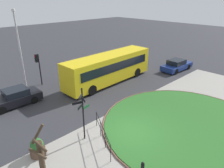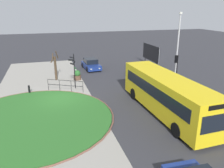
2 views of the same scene
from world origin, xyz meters
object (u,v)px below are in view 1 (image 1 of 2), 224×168
bus_yellow (109,68)px  lamppost_tall (20,47)px  car_far_lane (15,98)px  car_trailing (177,65)px  traffic_light_near (38,63)px  street_tree_bare (42,162)px  signpost_directional (83,111)px  planter_near_signpost (37,148)px

bus_yellow → lamppost_tall: 8.87m
car_far_lane → car_trailing: bearing=165.9°
traffic_light_near → street_tree_bare: street_tree_bare is taller
signpost_directional → lamppost_tall: lamppost_tall is taller
signpost_directional → lamppost_tall: size_ratio=0.48×
car_far_lane → planter_near_signpost: 7.28m
signpost_directional → street_tree_bare: 3.99m
car_far_lane → street_tree_bare: bearing=77.6°
bus_yellow → planter_near_signpost: size_ratio=9.34×
signpost_directional → lamppost_tall: 11.27m
planter_near_signpost → street_tree_bare: size_ratio=0.34×
car_trailing → traffic_light_near: bearing=155.6°
car_trailing → street_tree_bare: street_tree_bare is taller
bus_yellow → lamppost_tall: size_ratio=1.42×
lamppost_tall → street_tree_bare: 13.74m
bus_yellow → planter_near_signpost: 11.93m
signpost_directional → traffic_light_near: 10.54m
lamppost_tall → planter_near_signpost: 11.61m
car_far_lane → lamppost_tall: size_ratio=0.56×
lamppost_tall → street_tree_bare: bearing=-109.7°
car_trailing → traffic_light_near: size_ratio=1.40×
signpost_directional → car_trailing: 16.83m
traffic_light_near → signpost_directional: bearing=72.5°
car_far_lane → car_trailing: (17.81, -4.82, -0.02)m
traffic_light_near → lamppost_tall: 2.17m
car_trailing → bus_yellow: bearing=163.7°
traffic_light_near → planter_near_signpost: size_ratio=2.86×
street_tree_bare → bus_yellow: bearing=33.8°
street_tree_bare → car_trailing: bearing=13.0°
planter_near_signpost → car_trailing: bearing=6.8°
lamppost_tall → planter_near_signpost: lamppost_tall is taller
signpost_directional → car_trailing: (16.50, 2.97, -1.48)m
planter_near_signpost → bus_yellow: bearing=26.4°
car_trailing → street_tree_bare: bearing=-164.3°
signpost_directional → traffic_light_near: bearing=77.9°
bus_yellow → car_far_lane: 9.37m
planter_near_signpost → lamppost_tall: bearing=69.9°
signpost_directional → planter_near_signpost: signpost_directional is taller
traffic_light_near → lamppost_tall: size_ratio=0.43×
signpost_directional → traffic_light_near: signpost_directional is taller
signpost_directional → planter_near_signpost: bearing=166.7°
planter_near_signpost → signpost_directional: bearing=-13.3°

